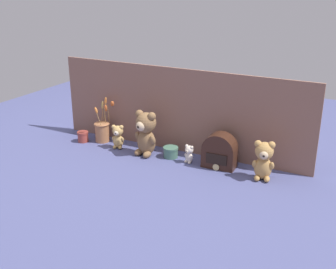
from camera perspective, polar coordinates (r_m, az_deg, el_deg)
ground_plane at (r=2.76m, az=-0.19°, el=-3.28°), size 4.00×4.00×0.00m
backdrop_wall at (r=2.80m, az=1.40°, el=3.28°), size 1.80×0.02×0.57m
teddy_bear_large at (r=2.76m, az=-3.06°, el=0.29°), size 0.17×0.15×0.30m
teddy_bear_medium at (r=2.50m, az=12.82°, el=-3.34°), size 0.13×0.12×0.24m
teddy_bear_small at (r=2.92m, az=-6.81°, el=-0.21°), size 0.09×0.09×0.17m
teddy_bear_tiny at (r=2.68m, az=2.86°, el=-2.60°), size 0.07×0.06×0.12m
flower_vase at (r=3.05m, az=-8.89°, el=0.62°), size 0.15×0.14×0.32m
vintage_radio at (r=2.62m, az=7.00°, el=-2.44°), size 0.21×0.12×0.22m
decorative_tin_tall at (r=3.09m, az=-11.45°, el=-0.28°), size 0.08×0.08×0.08m
decorative_tin_short at (r=2.77m, az=0.37°, el=-2.40°), size 0.10×0.10×0.07m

